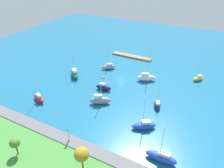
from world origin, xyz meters
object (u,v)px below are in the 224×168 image
Objects in this scene: sailboat_navy_lone_north at (104,87)px; sailboat_navy_near_pier at (157,105)px; harbor_beacon at (68,133)px; mooring_buoy_white at (104,77)px; sailboat_green_by_breakwater at (74,74)px; park_tree_mideast at (15,143)px; sailboat_red_lone_south at (39,98)px; pier_dock at (132,56)px; sailboat_blue_off_beacon at (144,125)px; park_tree_midwest at (82,155)px; sailboat_yellow_west_end at (198,78)px; sailboat_gray_outer_mooring at (100,100)px; sailboat_white_far_north at (146,78)px; sailboat_gray_center_basin at (108,67)px; sailboat_blue_east_end at (161,157)px.

sailboat_navy_lone_north is 1.32× the size of sailboat_navy_near_pier.
mooring_buoy_white is at bearing -75.09° from harbor_beacon.
mooring_buoy_white is (-10.39, -4.40, -1.00)m from sailboat_green_by_breakwater.
mooring_buoy_white is at bearing -89.04° from park_tree_mideast.
sailboat_green_by_breakwater reaches higher than sailboat_red_lone_south.
sailboat_navy_lone_north is at bearing 94.18° from pier_dock.
sailboat_blue_off_beacon is at bearing -156.08° from sailboat_red_lone_south.
sailboat_yellow_west_end is at bearing -107.24° from park_tree_midwest.
sailboat_navy_lone_north is at bearing 82.06° from sailboat_gray_outer_mooring.
sailboat_yellow_west_end is (-9.02, -33.37, -0.16)m from sailboat_blue_off_beacon.
sailboat_red_lone_south is at bearing 130.63° from sailboat_green_by_breakwater.
park_tree_midwest is (-14.03, 59.75, 4.80)m from pier_dock.
sailboat_yellow_west_end is 19.35m from sailboat_white_far_north.
sailboat_green_by_breakwater reaches higher than pier_dock.
park_tree_midwest is at bearing 113.16° from mooring_buoy_white.
sailboat_gray_center_basin reaches higher than sailboat_yellow_west_end.
sailboat_green_by_breakwater is 0.94× the size of sailboat_gray_center_basin.
sailboat_navy_lone_north is at bearing 118.60° from mooring_buoy_white.
sailboat_blue_off_beacon is 25.46m from sailboat_white_far_north.
park_tree_midwest is at bearing 146.80° from harbor_beacon.
park_tree_mideast is at bearing -133.42° from sailboat_white_far_north.
sailboat_blue_east_end is at bearing -179.20° from sailboat_navy_near_pier.
harbor_beacon is 5.05× the size of mooring_buoy_white.
park_tree_midwest is at bearing 34.39° from sailboat_blue_east_end.
sailboat_green_by_breakwater is at bearing 15.04° from sailboat_gray_center_basin.
park_tree_midwest is 0.51× the size of sailboat_gray_center_basin.
park_tree_mideast is 40.00m from sailboat_navy_near_pier.
sailboat_white_far_north reaches higher than sailboat_red_lone_south.
sailboat_gray_center_basin is 14.92× the size of mooring_buoy_white.
harbor_beacon is 38.30m from sailboat_white_far_north.
sailboat_navy_lone_north is 8.46m from mooring_buoy_white.
sailboat_green_by_breakwater reaches higher than sailboat_blue_off_beacon.
sailboat_blue_east_end reaches higher than sailboat_navy_lone_north.
sailboat_blue_off_beacon is at bearing -50.75° from sailboat_blue_east_end.
sailboat_gray_outer_mooring is at bearing -29.69° from sailboat_blue_east_end.
park_tree_mideast is at bearing 12.53° from sailboat_blue_off_beacon.
sailboat_green_by_breakwater is at bearing -55.67° from sailboat_blue_off_beacon.
sailboat_red_lone_south is at bearing -28.41° from park_tree_midwest.
sailboat_gray_outer_mooring is 16.30m from mooring_buoy_white.
park_tree_midwest reaches higher than pier_dock.
park_tree_mideast reaches higher than harbor_beacon.
sailboat_blue_east_end is at bearing -43.69° from sailboat_navy_lone_north.
pier_dock is at bearing -82.98° from harbor_beacon.
pier_dock is 22.73m from mooring_buoy_white.
sailboat_white_far_north is 38.08m from sailboat_red_lone_south.
sailboat_gray_center_basin reaches higher than sailboat_blue_east_end.
mooring_buoy_white is (1.83, 22.66, -0.00)m from pier_dock.
harbor_beacon is 0.38× the size of sailboat_red_lone_south.
harbor_beacon is 0.36× the size of sailboat_green_by_breakwater.
sailboat_blue_off_beacon reaches higher than pier_dock.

